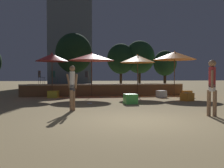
{
  "coord_description": "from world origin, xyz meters",
  "views": [
    {
      "loc": [
        -1.99,
        -7.23,
        1.35
      ],
      "look_at": [
        0.0,
        5.4,
        0.93
      ],
      "focal_mm": 40.0,
      "sensor_mm": 36.0,
      "label": 1
    }
  ],
  "objects_px": {
    "cube_seat_1": "(187,94)",
    "bistro_chair_1": "(40,76)",
    "background_tree_3": "(74,53)",
    "bistro_chair_0": "(54,76)",
    "bistro_chair_2": "(87,76)",
    "cube_seat_0": "(131,99)",
    "patio_umbrella_1": "(138,59)",
    "patio_umbrella_3": "(175,56)",
    "person_1": "(72,86)",
    "cube_seat_3": "(161,94)",
    "cube_seat_4": "(53,94)",
    "patio_umbrella_0": "(52,58)",
    "frisbee_disc": "(90,103)",
    "background_tree_2": "(121,59)",
    "background_tree_1": "(140,57)",
    "person_0": "(212,85)",
    "cube_seat_2": "(187,97)",
    "patio_umbrella_2": "(92,57)",
    "background_tree_4": "(165,63)"
  },
  "relations": [
    {
      "from": "cube_seat_1",
      "to": "cube_seat_3",
      "type": "relative_size",
      "value": 0.98
    },
    {
      "from": "bistro_chair_2",
      "to": "cube_seat_3",
      "type": "bearing_deg",
      "value": -163.86
    },
    {
      "from": "patio_umbrella_0",
      "to": "patio_umbrella_3",
      "type": "height_order",
      "value": "patio_umbrella_3"
    },
    {
      "from": "background_tree_3",
      "to": "patio_umbrella_1",
      "type": "bearing_deg",
      "value": -59.62
    },
    {
      "from": "cube_seat_1",
      "to": "bistro_chair_1",
      "type": "xyz_separation_m",
      "value": [
        -9.33,
        2.73,
        1.14
      ]
    },
    {
      "from": "cube_seat_2",
      "to": "background_tree_1",
      "type": "xyz_separation_m",
      "value": [
        1.31,
        14.5,
        3.23
      ]
    },
    {
      "from": "bistro_chair_1",
      "to": "background_tree_3",
      "type": "relative_size",
      "value": 0.17
    },
    {
      "from": "cube_seat_3",
      "to": "frisbee_disc",
      "type": "distance_m",
      "value": 5.51
    },
    {
      "from": "cube_seat_3",
      "to": "frisbee_disc",
      "type": "xyz_separation_m",
      "value": [
        -4.7,
        -2.87,
        -0.2
      ]
    },
    {
      "from": "patio_umbrella_0",
      "to": "frisbee_disc",
      "type": "relative_size",
      "value": 11.64
    },
    {
      "from": "patio_umbrella_1",
      "to": "person_0",
      "type": "relative_size",
      "value": 1.49
    },
    {
      "from": "bistro_chair_1",
      "to": "cube_seat_4",
      "type": "bearing_deg",
      "value": -134.43
    },
    {
      "from": "frisbee_disc",
      "to": "person_1",
      "type": "bearing_deg",
      "value": -109.22
    },
    {
      "from": "cube_seat_2",
      "to": "background_tree_1",
      "type": "bearing_deg",
      "value": 84.85
    },
    {
      "from": "background_tree_1",
      "to": "cube_seat_0",
      "type": "bearing_deg",
      "value": -106.81
    },
    {
      "from": "cube_seat_2",
      "to": "background_tree_3",
      "type": "distance_m",
      "value": 12.76
    },
    {
      "from": "patio_umbrella_1",
      "to": "bistro_chair_1",
      "type": "height_order",
      "value": "patio_umbrella_1"
    },
    {
      "from": "bistro_chair_1",
      "to": "background_tree_2",
      "type": "height_order",
      "value": "background_tree_2"
    },
    {
      "from": "cube_seat_1",
      "to": "patio_umbrella_2",
      "type": "bearing_deg",
      "value": 166.77
    },
    {
      "from": "cube_seat_2",
      "to": "background_tree_2",
      "type": "height_order",
      "value": "background_tree_2"
    },
    {
      "from": "cube_seat_1",
      "to": "background_tree_3",
      "type": "bearing_deg",
      "value": 129.39
    },
    {
      "from": "background_tree_2",
      "to": "person_0",
      "type": "bearing_deg",
      "value": -91.93
    },
    {
      "from": "cube_seat_1",
      "to": "cube_seat_3",
      "type": "distance_m",
      "value": 1.65
    },
    {
      "from": "cube_seat_3",
      "to": "background_tree_4",
      "type": "xyz_separation_m",
      "value": [
        3.74,
        9.18,
        2.41
      ]
    },
    {
      "from": "background_tree_1",
      "to": "background_tree_3",
      "type": "height_order",
      "value": "background_tree_3"
    },
    {
      "from": "background_tree_4",
      "to": "bistro_chair_1",
      "type": "bearing_deg",
      "value": -150.11
    },
    {
      "from": "patio_umbrella_2",
      "to": "bistro_chair_1",
      "type": "height_order",
      "value": "patio_umbrella_2"
    },
    {
      "from": "background_tree_2",
      "to": "bistro_chair_0",
      "type": "bearing_deg",
      "value": -127.25
    },
    {
      "from": "patio_umbrella_1",
      "to": "cube_seat_3",
      "type": "relative_size",
      "value": 4.68
    },
    {
      "from": "cube_seat_4",
      "to": "bistro_chair_2",
      "type": "relative_size",
      "value": 0.78
    },
    {
      "from": "cube_seat_0",
      "to": "patio_umbrella_1",
      "type": "bearing_deg",
      "value": 71.12
    },
    {
      "from": "patio_umbrella_3",
      "to": "cube_seat_0",
      "type": "distance_m",
      "value": 6.2
    },
    {
      "from": "patio_umbrella_3",
      "to": "cube_seat_2",
      "type": "bearing_deg",
      "value": -101.11
    },
    {
      "from": "person_1",
      "to": "background_tree_2",
      "type": "distance_m",
      "value": 18.2
    },
    {
      "from": "bistro_chair_2",
      "to": "cube_seat_0",
      "type": "bearing_deg",
      "value": 159.76
    },
    {
      "from": "bistro_chair_0",
      "to": "bistro_chair_2",
      "type": "relative_size",
      "value": 1.0
    },
    {
      "from": "frisbee_disc",
      "to": "background_tree_2",
      "type": "relative_size",
      "value": 0.05
    },
    {
      "from": "cube_seat_1",
      "to": "bistro_chair_0",
      "type": "distance_m",
      "value": 9.26
    },
    {
      "from": "cube_seat_0",
      "to": "person_1",
      "type": "height_order",
      "value": "person_1"
    },
    {
      "from": "cube_seat_0",
      "to": "cube_seat_3",
      "type": "height_order",
      "value": "cube_seat_0"
    },
    {
      "from": "patio_umbrella_3",
      "to": "person_1",
      "type": "relative_size",
      "value": 1.75
    },
    {
      "from": "bistro_chair_2",
      "to": "background_tree_4",
      "type": "relative_size",
      "value": 0.23
    },
    {
      "from": "bistro_chair_0",
      "to": "bistro_chair_1",
      "type": "distance_m",
      "value": 1.12
    },
    {
      "from": "cube_seat_0",
      "to": "background_tree_4",
      "type": "height_order",
      "value": "background_tree_4"
    },
    {
      "from": "cube_seat_4",
      "to": "person_1",
      "type": "relative_size",
      "value": 0.4
    },
    {
      "from": "patio_umbrella_1",
      "to": "background_tree_4",
      "type": "height_order",
      "value": "background_tree_4"
    },
    {
      "from": "person_0",
      "to": "background_tree_2",
      "type": "xyz_separation_m",
      "value": [
        0.65,
        19.32,
        2.17
      ]
    },
    {
      "from": "cube_seat_4",
      "to": "background_tree_1",
      "type": "relative_size",
      "value": 0.13
    },
    {
      "from": "patio_umbrella_2",
      "to": "background_tree_2",
      "type": "relative_size",
      "value": 0.6
    },
    {
      "from": "patio_umbrella_2",
      "to": "background_tree_3",
      "type": "distance_m",
      "value": 7.32
    }
  ]
}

